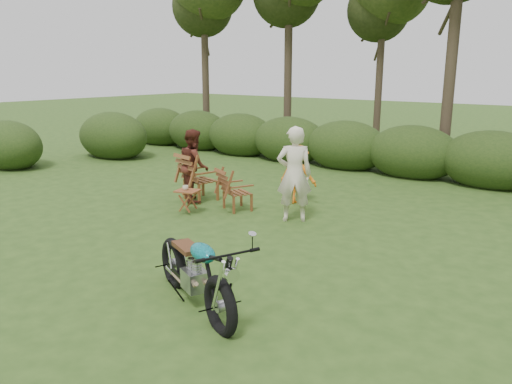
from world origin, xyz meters
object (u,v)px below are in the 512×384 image
Objects in this scene: lawn_chair_right at (238,210)px; cup at (185,188)px; adult_a at (293,220)px; lawn_chair_left at (201,200)px; side_table at (188,202)px; adult_b at (195,200)px; motorcycle at (195,304)px; child at (297,203)px.

cup is (-0.68, -0.82, 0.53)m from lawn_chair_right.
adult_a reaches higher than lawn_chair_right.
lawn_chair_left is 0.58× the size of adult_a.
adult_b reaches higher than side_table.
lawn_chair_right is at bearing 145.28° from motorcycle.
side_table is at bearing 46.86° from child.
adult_b is at bearing 123.89° from cup.
cup is (0.49, -0.96, 0.53)m from lawn_chair_left.
motorcycle is at bearing 172.94° from adult_b.
adult_a is (2.01, 0.89, -0.53)m from cup.
side_table is at bearing 159.01° from motorcycle.
motorcycle is at bearing 68.72° from adult_a.
lawn_chair_right is at bearing -141.60° from adult_b.
child is at bearing 56.12° from side_table.
child reaches higher than cup.
motorcycle is 4.13m from cup.
cup is at bearing 159.57° from motorcycle.
lawn_chair_left is 8.96× the size of cup.
adult_b is (-1.23, 0.01, 0.00)m from lawn_chair_right.
child is at bearing -96.66° from adult_a.
cup is at bearing 46.11° from child.
motorcycle is 4.21× the size of side_table.
child is at bearing -96.11° from lawn_chair_right.
side_table is at bearing 132.25° from lawn_chair_left.
cup is (-0.05, -0.01, 0.29)m from side_table.
lawn_chair_right is at bearing -33.02° from adult_a.
lawn_chair_right is 7.42× the size of cup.
lawn_chair_right is 0.55× the size of adult_b.
child is at bearing -109.92° from adult_b.
motorcycle is 5.08m from adult_b.
lawn_chair_right is 1.82× the size of side_table.
adult_a is (1.97, 0.87, -0.24)m from side_table.
lawn_chair_right is 0.48× the size of adult_a.
lawn_chair_right is at bearing -174.24° from lawn_chair_left.
motorcycle reaches higher than cup.
motorcycle is 4.08m from side_table.
adult_b reaches higher than child.
motorcycle reaches higher than lawn_chair_right.
side_table is at bearing 165.21° from adult_b.
lawn_chair_left is 2.20× the size of side_table.
side_table is (0.54, -0.95, 0.24)m from lawn_chair_left.
lawn_chair_left reaches higher than side_table.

